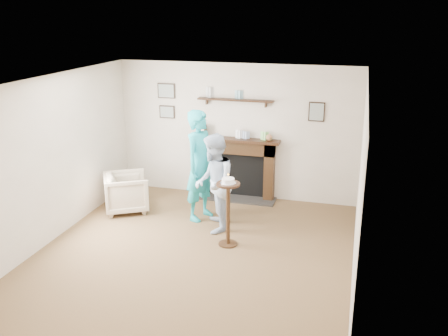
{
  "coord_description": "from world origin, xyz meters",
  "views": [
    {
      "loc": [
        2.17,
        -6.22,
        3.41
      ],
      "look_at": [
        0.21,
        0.9,
        1.05
      ],
      "focal_mm": 40.0,
      "sensor_mm": 36.0,
      "label": 1
    }
  ],
  "objects": [
    {
      "name": "pedestal_table",
      "position": [
        0.4,
        0.41,
        0.7
      ],
      "size": [
        0.35,
        0.35,
        1.13
      ],
      "color": "black",
      "rests_on": "ground"
    },
    {
      "name": "ground",
      "position": [
        0.0,
        0.0,
        0.0
      ],
      "size": [
        5.0,
        5.0,
        0.0
      ],
      "primitive_type": "plane",
      "color": "brown",
      "rests_on": "ground"
    },
    {
      "name": "man",
      "position": [
        0.05,
        0.88,
        0.0
      ],
      "size": [
        0.79,
        0.9,
        1.58
      ],
      "primitive_type": "imported",
      "rotation": [
        0.0,
        0.0,
        -1.29
      ],
      "color": "silver",
      "rests_on": "ground"
    },
    {
      "name": "armchair",
      "position": [
        -1.67,
        1.24,
        0.0
      ],
      "size": [
        1.0,
        0.99,
        0.67
      ],
      "primitive_type": "imported",
      "rotation": [
        0.0,
        0.0,
        2.09
      ],
      "color": "tan",
      "rests_on": "ground"
    },
    {
      "name": "woman",
      "position": [
        -0.3,
        1.28,
        0.0
      ],
      "size": [
        0.64,
        0.79,
        1.87
      ],
      "primitive_type": "imported",
      "rotation": [
        0.0,
        0.0,
        1.24
      ],
      "color": "teal",
      "rests_on": "ground"
    },
    {
      "name": "room_shell",
      "position": [
        -0.0,
        0.69,
        1.62
      ],
      "size": [
        4.54,
        5.02,
        2.52
      ],
      "color": "beige",
      "rests_on": "ground"
    }
  ]
}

